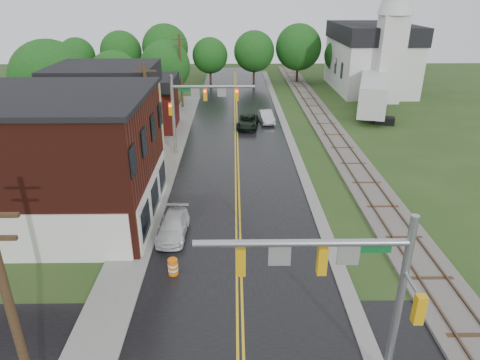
{
  "coord_description": "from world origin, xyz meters",
  "views": [
    {
      "loc": [
        -0.21,
        -9.98,
        13.82
      ],
      "look_at": [
        0.11,
        13.2,
        3.5
      ],
      "focal_mm": 32.0,
      "sensor_mm": 36.0,
      "label": 1
    }
  ],
  "objects_px": {
    "tree_left_b": "(52,82)",
    "pickup_white": "(173,227)",
    "semi_trailer": "(373,92)",
    "construction_barrel": "(173,267)",
    "suv_dark": "(248,122)",
    "tree_left_c": "(116,78)",
    "sedan_silver": "(266,117)",
    "utility_pole_a": "(15,324)",
    "church": "(374,51)",
    "traffic_signal_far": "(197,101)",
    "tree_left_e": "(166,67)",
    "brick_building": "(38,160)",
    "utility_pole_c": "(181,70)",
    "utility_pole_b": "(149,120)",
    "traffic_signal_near": "(343,273)"
  },
  "relations": [
    {
      "from": "brick_building",
      "to": "traffic_signal_far",
      "type": "bearing_deg",
      "value": 53.08
    },
    {
      "from": "utility_pole_a",
      "to": "utility_pole_c",
      "type": "distance_m",
      "value": 44.0
    },
    {
      "from": "utility_pole_b",
      "to": "tree_left_c",
      "type": "bearing_deg",
      "value": 111.49
    },
    {
      "from": "utility_pole_c",
      "to": "construction_barrel",
      "type": "distance_m",
      "value": 35.63
    },
    {
      "from": "utility_pole_c",
      "to": "sedan_silver",
      "type": "relative_size",
      "value": 2.23
    },
    {
      "from": "church",
      "to": "construction_barrel",
      "type": "bearing_deg",
      "value": -117.59
    },
    {
      "from": "sedan_silver",
      "to": "tree_left_e",
      "type": "bearing_deg",
      "value": 137.83
    },
    {
      "from": "tree_left_c",
      "to": "suv_dark",
      "type": "relative_size",
      "value": 1.65
    },
    {
      "from": "traffic_signal_far",
      "to": "pickup_white",
      "type": "bearing_deg",
      "value": -92.09
    },
    {
      "from": "brick_building",
      "to": "suv_dark",
      "type": "bearing_deg",
      "value": 55.92
    },
    {
      "from": "utility_pole_c",
      "to": "suv_dark",
      "type": "distance_m",
      "value": 12.54
    },
    {
      "from": "utility_pole_a",
      "to": "pickup_white",
      "type": "height_order",
      "value": "utility_pole_a"
    },
    {
      "from": "church",
      "to": "traffic_signal_far",
      "type": "relative_size",
      "value": 2.72
    },
    {
      "from": "tree_left_b",
      "to": "pickup_white",
      "type": "relative_size",
      "value": 2.35
    },
    {
      "from": "traffic_signal_far",
      "to": "suv_dark",
      "type": "height_order",
      "value": "traffic_signal_far"
    },
    {
      "from": "utility_pole_a",
      "to": "tree_left_c",
      "type": "bearing_deg",
      "value": 100.02
    },
    {
      "from": "tree_left_c",
      "to": "pickup_white",
      "type": "distance_m",
      "value": 29.12
    },
    {
      "from": "suv_dark",
      "to": "tree_left_c",
      "type": "bearing_deg",
      "value": 169.56
    },
    {
      "from": "traffic_signal_far",
      "to": "tree_left_e",
      "type": "distance_m",
      "value": 19.65
    },
    {
      "from": "tree_left_e",
      "to": "suv_dark",
      "type": "relative_size",
      "value": 1.76
    },
    {
      "from": "utility_pole_c",
      "to": "tree_left_e",
      "type": "relative_size",
      "value": 1.1
    },
    {
      "from": "traffic_signal_near",
      "to": "pickup_white",
      "type": "xyz_separation_m",
      "value": [
        -7.46,
        10.77,
        -4.37
      ]
    },
    {
      "from": "church",
      "to": "suv_dark",
      "type": "relative_size",
      "value": 4.32
    },
    {
      "from": "traffic_signal_far",
      "to": "sedan_silver",
      "type": "distance_m",
      "value": 13.05
    },
    {
      "from": "traffic_signal_near",
      "to": "traffic_signal_far",
      "type": "relative_size",
      "value": 1.0
    },
    {
      "from": "traffic_signal_far",
      "to": "semi_trailer",
      "type": "height_order",
      "value": "traffic_signal_far"
    },
    {
      "from": "church",
      "to": "traffic_signal_near",
      "type": "relative_size",
      "value": 2.72
    },
    {
      "from": "traffic_signal_near",
      "to": "traffic_signal_far",
      "type": "distance_m",
      "value": 25.94
    },
    {
      "from": "traffic_signal_near",
      "to": "tree_left_b",
      "type": "bearing_deg",
      "value": 125.49
    },
    {
      "from": "traffic_signal_near",
      "to": "utility_pole_a",
      "type": "distance_m",
      "value": 10.47
    },
    {
      "from": "church",
      "to": "semi_trailer",
      "type": "relative_size",
      "value": 1.43
    },
    {
      "from": "semi_trailer",
      "to": "construction_barrel",
      "type": "height_order",
      "value": "semi_trailer"
    },
    {
      "from": "tree_left_c",
      "to": "construction_barrel",
      "type": "xyz_separation_m",
      "value": [
        10.36,
        -31.11,
        -4.05
      ]
    },
    {
      "from": "tree_left_c",
      "to": "tree_left_e",
      "type": "height_order",
      "value": "tree_left_e"
    },
    {
      "from": "suv_dark",
      "to": "church",
      "type": "bearing_deg",
      "value": 51.04
    },
    {
      "from": "traffic_signal_near",
      "to": "suv_dark",
      "type": "xyz_separation_m",
      "value": [
        -2.22,
        33.3,
        -4.32
      ]
    },
    {
      "from": "sedan_silver",
      "to": "semi_trailer",
      "type": "height_order",
      "value": "semi_trailer"
    },
    {
      "from": "brick_building",
      "to": "utility_pole_a",
      "type": "height_order",
      "value": "utility_pole_a"
    },
    {
      "from": "church",
      "to": "utility_pole_c",
      "type": "bearing_deg",
      "value": -160.03
    },
    {
      "from": "brick_building",
      "to": "tree_left_b",
      "type": "height_order",
      "value": "tree_left_b"
    },
    {
      "from": "utility_pole_b",
      "to": "tree_left_e",
      "type": "height_order",
      "value": "utility_pole_b"
    },
    {
      "from": "utility_pole_b",
      "to": "suv_dark",
      "type": "xyz_separation_m",
      "value": [
        8.05,
        13.3,
        -4.08
      ]
    },
    {
      "from": "utility_pole_a",
      "to": "sedan_silver",
      "type": "height_order",
      "value": "utility_pole_a"
    },
    {
      "from": "church",
      "to": "sedan_silver",
      "type": "distance_m",
      "value": 23.98
    },
    {
      "from": "brick_building",
      "to": "semi_trailer",
      "type": "distance_m",
      "value": 39.38
    },
    {
      "from": "construction_barrel",
      "to": "sedan_silver",
      "type": "bearing_deg",
      "value": 76.38
    },
    {
      "from": "traffic_signal_near",
      "to": "church",
      "type": "bearing_deg",
      "value": 72.28
    },
    {
      "from": "utility_pole_a",
      "to": "tree_left_e",
      "type": "distance_m",
      "value": 45.94
    },
    {
      "from": "traffic_signal_far",
      "to": "utility_pole_c",
      "type": "height_order",
      "value": "utility_pole_c"
    },
    {
      "from": "church",
      "to": "construction_barrel",
      "type": "xyz_separation_m",
      "value": [
        -23.49,
        -44.95,
        -5.37
      ]
    }
  ]
}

